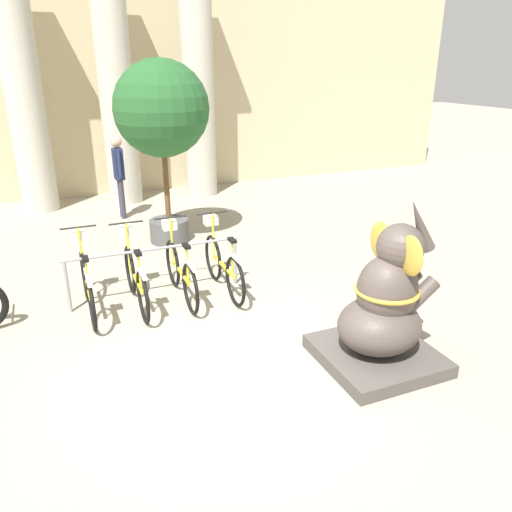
{
  "coord_description": "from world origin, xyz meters",
  "views": [
    {
      "loc": [
        -1.68,
        -4.69,
        3.22
      ],
      "look_at": [
        0.52,
        0.55,
        1.0
      ],
      "focal_mm": 35.0,
      "sensor_mm": 36.0,
      "label": 1
    }
  ],
  "objects_px": {
    "potted_tree": "(162,115)",
    "person_pedestrian": "(119,169)",
    "elephant_statue": "(384,310)",
    "bicycle_3": "(223,264)",
    "bicycle_2": "(180,270)",
    "bicycle_0": "(87,283)",
    "bicycle_1": "(135,277)"
  },
  "relations": [
    {
      "from": "elephant_statue",
      "to": "bicycle_1",
      "type": "bearing_deg",
      "value": 132.78
    },
    {
      "from": "bicycle_0",
      "to": "elephant_statue",
      "type": "relative_size",
      "value": 0.89
    },
    {
      "from": "bicycle_2",
      "to": "bicycle_3",
      "type": "xyz_separation_m",
      "value": [
        0.64,
        -0.01,
        0.0
      ]
    },
    {
      "from": "elephant_statue",
      "to": "person_pedestrian",
      "type": "height_order",
      "value": "elephant_statue"
    },
    {
      "from": "person_pedestrian",
      "to": "potted_tree",
      "type": "bearing_deg",
      "value": -73.23
    },
    {
      "from": "bicycle_1",
      "to": "elephant_statue",
      "type": "bearing_deg",
      "value": -47.22
    },
    {
      "from": "bicycle_3",
      "to": "bicycle_2",
      "type": "bearing_deg",
      "value": 178.75
    },
    {
      "from": "bicycle_1",
      "to": "elephant_statue",
      "type": "distance_m",
      "value": 3.42
    },
    {
      "from": "bicycle_1",
      "to": "potted_tree",
      "type": "xyz_separation_m",
      "value": [
        1.07,
        2.49,
        1.92
      ]
    },
    {
      "from": "bicycle_0",
      "to": "person_pedestrian",
      "type": "xyz_separation_m",
      "value": [
        1.12,
        4.37,
        0.64
      ]
    },
    {
      "from": "bicycle_3",
      "to": "person_pedestrian",
      "type": "relative_size",
      "value": 0.97
    },
    {
      "from": "bicycle_1",
      "to": "bicycle_2",
      "type": "xyz_separation_m",
      "value": [
        0.64,
        0.01,
        0.0
      ]
    },
    {
      "from": "bicycle_1",
      "to": "bicycle_3",
      "type": "distance_m",
      "value": 1.28
    },
    {
      "from": "elephant_statue",
      "to": "potted_tree",
      "type": "bearing_deg",
      "value": 104.05
    },
    {
      "from": "bicycle_2",
      "to": "person_pedestrian",
      "type": "distance_m",
      "value": 4.46
    },
    {
      "from": "bicycle_0",
      "to": "person_pedestrian",
      "type": "distance_m",
      "value": 4.56
    },
    {
      "from": "bicycle_2",
      "to": "elephant_statue",
      "type": "relative_size",
      "value": 0.89
    },
    {
      "from": "person_pedestrian",
      "to": "bicycle_1",
      "type": "bearing_deg",
      "value": -96.26
    },
    {
      "from": "bicycle_1",
      "to": "potted_tree",
      "type": "height_order",
      "value": "potted_tree"
    },
    {
      "from": "bicycle_0",
      "to": "bicycle_2",
      "type": "height_order",
      "value": "same"
    },
    {
      "from": "bicycle_2",
      "to": "bicycle_1",
      "type": "bearing_deg",
      "value": -179.51
    },
    {
      "from": "bicycle_2",
      "to": "person_pedestrian",
      "type": "bearing_deg",
      "value": 92.02
    },
    {
      "from": "bicycle_1",
      "to": "person_pedestrian",
      "type": "relative_size",
      "value": 0.97
    },
    {
      "from": "bicycle_2",
      "to": "potted_tree",
      "type": "bearing_deg",
      "value": 80.26
    },
    {
      "from": "elephant_statue",
      "to": "potted_tree",
      "type": "xyz_separation_m",
      "value": [
        -1.25,
        4.99,
        1.7
      ]
    },
    {
      "from": "bicycle_2",
      "to": "bicycle_3",
      "type": "height_order",
      "value": "same"
    },
    {
      "from": "potted_tree",
      "to": "bicycle_0",
      "type": "bearing_deg",
      "value": -124.95
    },
    {
      "from": "potted_tree",
      "to": "person_pedestrian",
      "type": "bearing_deg",
      "value": 106.77
    },
    {
      "from": "bicycle_0",
      "to": "bicycle_1",
      "type": "bearing_deg",
      "value": -4.21
    },
    {
      "from": "potted_tree",
      "to": "elephant_statue",
      "type": "bearing_deg",
      "value": -75.95
    },
    {
      "from": "elephant_statue",
      "to": "bicycle_0",
      "type": "bearing_deg",
      "value": 139.22
    },
    {
      "from": "bicycle_0",
      "to": "bicycle_1",
      "type": "relative_size",
      "value": 1.0
    }
  ]
}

